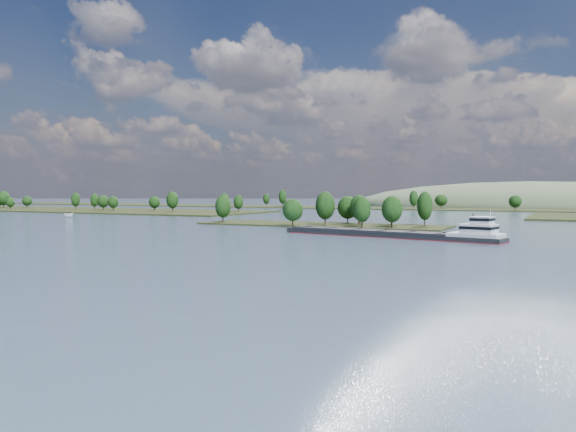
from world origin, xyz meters
The scene contains 7 objects.
ground centered at (0.00, 120.00, 0.00)m, with size 1800.00×1800.00×0.00m, color #3C5069.
tree_island centered at (5.95, 178.75, 4.13)m, with size 100.00×32.70×14.26m.
left_bank centered at (-229.42, 259.99, 0.88)m, with size 300.00×80.00×14.51m.
back_shoreline centered at (6.21, 399.82, 0.62)m, with size 900.00×60.00×15.41m.
hill_west centered at (60.00, 500.00, 0.00)m, with size 320.00×160.00×44.00m, color #4A5C3F.
cargo_barge centered at (44.15, 136.91, 1.19)m, with size 70.31×22.16×9.47m.
motorboat centered at (-141.26, 180.95, 1.25)m, with size 2.44×6.49×2.51m, color white.
Camera 1 is at (88.01, -26.33, 13.89)m, focal length 35.00 mm.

